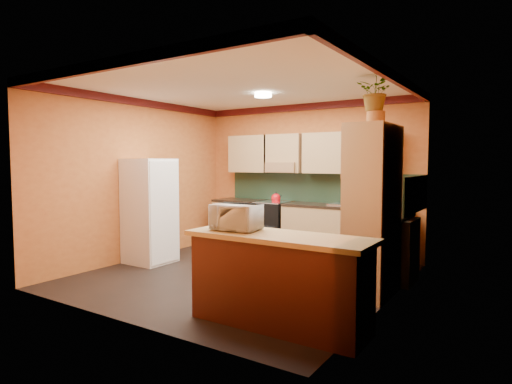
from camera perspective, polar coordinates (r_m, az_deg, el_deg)
room_shell at (r=6.30m, az=-0.44°, el=8.04°), size 4.24×4.24×2.72m
base_cabinets_back at (r=7.67m, az=6.25°, el=-5.06°), size 3.65×0.60×0.88m
countertop_back at (r=7.61m, az=6.28°, el=-1.63°), size 3.65×0.62×0.04m
stove at (r=7.96m, az=2.22°, el=-4.59°), size 0.58×0.58×0.91m
kettle at (r=7.81m, az=2.68°, el=-0.74°), size 0.18×0.18×0.18m
sink at (r=7.29m, az=11.73°, el=-1.66°), size 0.48×0.40×0.03m
base_cabinets_right at (r=6.24m, az=16.82°, el=-7.30°), size 0.60×0.80×0.88m
countertop_right at (r=6.17m, az=16.90°, el=-3.10°), size 0.62×0.80×0.04m
fridge at (r=7.19m, az=-14.00°, el=-2.45°), size 0.68×0.66×1.70m
pantry at (r=5.44m, az=15.31°, el=-2.41°), size 0.48×0.90×2.10m
fern_pot at (r=5.48m, az=15.69°, el=9.47°), size 0.22×0.22×0.16m
fern at (r=5.52m, az=15.75°, el=12.76°), size 0.53×0.50×0.48m
breakfast_bar at (r=4.36m, az=3.01°, el=-12.02°), size 1.80×0.55×0.88m
bar_top at (r=4.26m, az=3.04°, el=-6.00°), size 1.90×0.65×0.05m
microwave at (r=4.51m, az=-2.69°, el=-3.36°), size 0.52×0.37×0.27m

